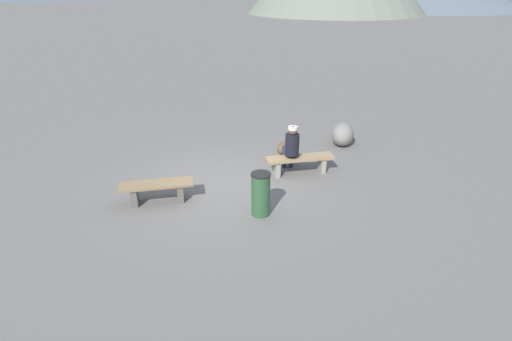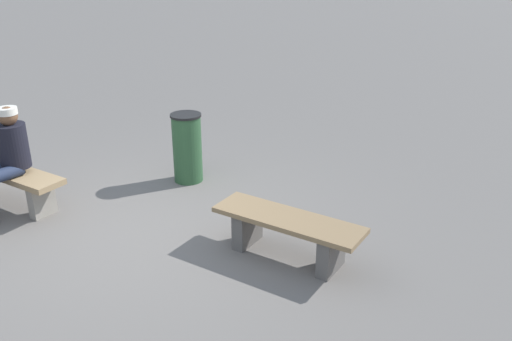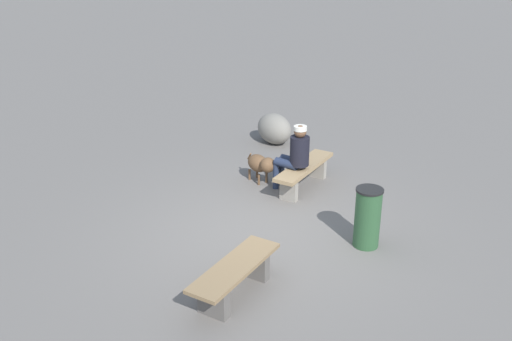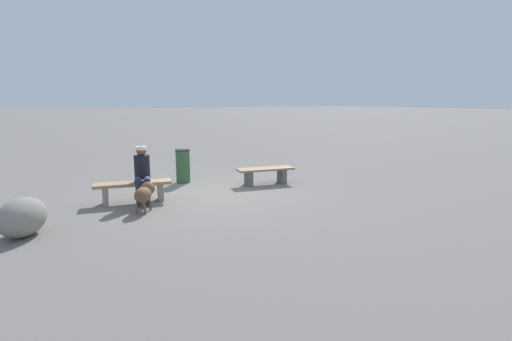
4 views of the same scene
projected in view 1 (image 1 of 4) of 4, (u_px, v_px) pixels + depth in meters
name	position (u px, v px, depth m)	size (l,w,h in m)	color
ground	(228.00, 185.00, 9.78)	(210.00, 210.00, 0.06)	slate
bench_left	(157.00, 189.00, 8.89)	(1.61, 0.79, 0.45)	#605B56
bench_right	(300.00, 161.00, 10.18)	(1.72, 0.75, 0.46)	gray
seated_person	(291.00, 145.00, 10.05)	(0.46, 0.66, 1.26)	black
dog	(284.00, 149.00, 10.83)	(0.59, 0.67, 0.57)	brown
trash_bin	(261.00, 194.00, 8.34)	(0.41, 0.41, 0.93)	#2D5633
boulder	(343.00, 134.00, 11.98)	(0.64, 0.93, 0.66)	gray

